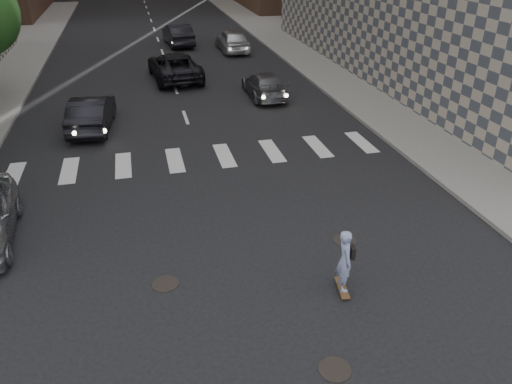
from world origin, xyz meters
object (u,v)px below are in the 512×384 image
traffic_car_e (178,35)px  traffic_car_c (174,66)px  skateboarder (345,260)px  traffic_car_d (232,40)px  traffic_car_a (92,113)px  traffic_car_b (264,85)px

traffic_car_e → traffic_car_c: bearing=77.8°
skateboarder → traffic_car_d: 28.26m
skateboarder → traffic_car_e: (-0.90, 31.31, -0.11)m
skateboarder → traffic_car_a: 15.10m
skateboarder → traffic_car_e: 31.32m
traffic_car_a → traffic_car_e: 18.64m
skateboarder → traffic_car_e: bearing=100.9°
traffic_car_a → traffic_car_d: 17.33m
skateboarder → traffic_car_e: skateboarder is taller
traffic_car_a → traffic_car_d: bearing=-117.2°
traffic_car_a → traffic_car_b: 9.35m
traffic_car_c → traffic_car_a: bearing=54.8°
skateboarder → traffic_car_d: bearing=93.6°
skateboarder → traffic_car_b: size_ratio=0.39×
skateboarder → traffic_car_a: skateboarder is taller
traffic_car_b → traffic_car_e: traffic_car_e is taller
traffic_car_b → traffic_car_d: traffic_car_d is taller
traffic_car_e → skateboarder: bearing=86.6°
traffic_car_b → traffic_car_c: (-4.38, 4.68, 0.15)m
traffic_car_d → skateboarder: bearing=83.3°
traffic_car_b → traffic_car_c: size_ratio=0.78×
traffic_car_d → traffic_car_e: size_ratio=0.97×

